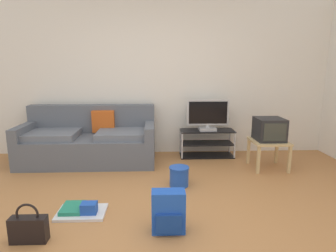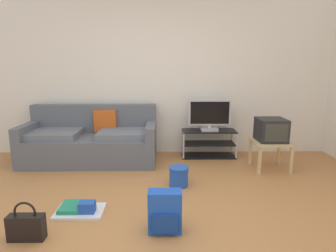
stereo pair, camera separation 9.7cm
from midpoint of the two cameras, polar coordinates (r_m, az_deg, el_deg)
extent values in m
cube|color=#B27542|center=(3.00, -3.91, -18.59)|extent=(9.00, 9.80, 0.02)
cube|color=silver|center=(5.04, -3.37, 9.89)|extent=(9.00, 0.10, 2.70)
cube|color=#565B66|center=(4.78, -15.88, -4.49)|extent=(2.07, 0.90, 0.42)
cube|color=#565B66|center=(5.01, -15.23, 1.46)|extent=(2.07, 0.20, 0.46)
cube|color=#565B66|center=(5.02, -26.85, -0.86)|extent=(0.14, 0.90, 0.20)
cube|color=#565B66|center=(4.57, -4.23, -0.75)|extent=(0.14, 0.90, 0.20)
cube|color=slate|center=(4.82, -22.81, -1.60)|extent=(0.83, 0.63, 0.10)
cube|color=slate|center=(4.55, -9.24, -1.59)|extent=(0.83, 0.63, 0.10)
cube|color=#CC561E|center=(4.86, -13.20, 0.90)|extent=(0.36, 0.14, 0.37)
cube|color=black|center=(4.90, 7.18, -0.90)|extent=(0.90, 0.37, 0.02)
cube|color=black|center=(4.95, 7.12, -3.38)|extent=(0.87, 0.36, 0.02)
cube|color=black|center=(5.01, 7.06, -5.79)|extent=(0.90, 0.37, 0.02)
cylinder|color=#B7B7BC|center=(4.73, 2.22, -3.99)|extent=(0.03, 0.03, 0.45)
cylinder|color=#B7B7BC|center=(4.88, 12.52, -3.79)|extent=(0.03, 0.03, 0.45)
cylinder|color=#B7B7BC|center=(5.06, 1.92, -2.95)|extent=(0.03, 0.03, 0.45)
cylinder|color=#B7B7BC|center=(5.20, 11.57, -2.80)|extent=(0.03, 0.03, 0.45)
cube|color=#B2B2B7|center=(4.87, 7.23, -0.56)|extent=(0.28, 0.22, 0.05)
cube|color=#B2B2B7|center=(4.86, 7.24, -0.05)|extent=(0.05, 0.04, 0.04)
cube|color=#B2B2B7|center=(4.82, 7.31, 2.67)|extent=(0.70, 0.04, 0.43)
cube|color=black|center=(4.80, 7.36, 2.63)|extent=(0.64, 0.01, 0.37)
cube|color=tan|center=(4.52, 18.76, -2.89)|extent=(0.51, 0.51, 0.03)
cube|color=tan|center=(4.30, 16.82, -6.48)|extent=(0.04, 0.04, 0.40)
cube|color=tan|center=(4.47, 22.32, -6.19)|extent=(0.04, 0.04, 0.40)
cube|color=tan|center=(4.71, 15.05, -4.82)|extent=(0.04, 0.04, 0.40)
cube|color=tan|center=(4.86, 20.14, -4.62)|extent=(0.04, 0.04, 0.40)
cube|color=#232326|center=(4.50, 18.81, -0.60)|extent=(0.39, 0.41, 0.33)
cube|color=#333833|center=(4.31, 19.79, -1.17)|extent=(0.32, 0.01, 0.26)
cube|color=blue|center=(2.75, -0.97, -16.52)|extent=(0.31, 0.16, 0.40)
cube|color=navy|center=(2.71, -0.92, -18.79)|extent=(0.23, 0.04, 0.17)
cylinder|color=navy|center=(2.83, -2.82, -15.24)|extent=(0.04, 0.04, 0.32)
cylinder|color=navy|center=(2.83, 0.77, -15.19)|extent=(0.04, 0.04, 0.32)
cube|color=black|center=(2.93, -26.72, -17.82)|extent=(0.31, 0.11, 0.23)
torus|color=black|center=(2.87, -26.99, -15.27)|extent=(0.19, 0.02, 0.19)
cylinder|color=blue|center=(3.74, 1.46, -9.93)|extent=(0.24, 0.24, 0.25)
cylinder|color=blue|center=(3.70, 1.47, -8.27)|extent=(0.26, 0.26, 0.02)
cube|color=silver|center=(3.26, -17.55, -15.99)|extent=(0.49, 0.34, 0.03)
cube|color=blue|center=(3.17, -16.22, -15.30)|extent=(0.16, 0.12, 0.11)
cube|color=#238466|center=(3.30, -19.15, -15.07)|extent=(0.22, 0.28, 0.04)
camera|label=1|loc=(0.05, -90.74, -0.15)|focal=30.82mm
camera|label=2|loc=(0.05, 89.26, 0.15)|focal=30.82mm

